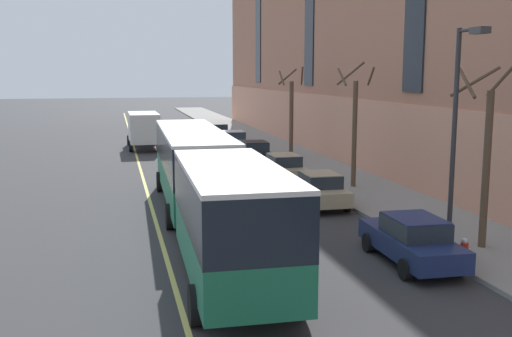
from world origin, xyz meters
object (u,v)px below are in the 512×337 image
at_px(parked_car_navy_2, 412,240).
at_px(parked_car_white_3, 233,141).
at_px(parked_car_black_4, 217,132).
at_px(parked_car_champagne_7, 319,189).
at_px(parked_car_black_6, 255,153).
at_px(street_tree_far_uptown, 354,125).
at_px(fire_hydrant, 464,249).
at_px(box_truck, 143,128).
at_px(street_tree_far_downtown, 291,112).
at_px(street_lamp, 459,118).
at_px(parked_car_champagne_1, 283,168).
at_px(city_bus, 204,179).
at_px(street_tree_mid_block, 486,154).

relative_size(parked_car_navy_2, parked_car_white_3, 1.07).
xyz_separation_m(parked_car_black_4, parked_car_champagne_7, (0.05, -27.01, 0.00)).
bearing_deg(parked_car_black_6, parked_car_black_4, 90.38).
distance_m(street_tree_far_uptown, fire_hydrant, 12.88).
xyz_separation_m(parked_car_champagne_7, fire_hydrant, (1.67, -9.01, -0.29)).
height_order(box_truck, street_tree_far_downtown, street_tree_far_downtown).
bearing_deg(street_lamp, parked_car_champagne_7, 102.29).
xyz_separation_m(parked_car_champagne_1, street_tree_far_downtown, (2.98, 8.44, 2.48)).
relative_size(parked_car_black_4, parked_car_black_6, 0.96).
distance_m(parked_car_black_6, parked_car_champagne_7, 12.85).
distance_m(street_tree_far_uptown, street_tree_far_downtown, 11.26).
xyz_separation_m(parked_car_champagne_1, fire_hydrant, (1.56, -15.30, -0.29)).
height_order(parked_car_champagne_1, box_truck, box_truck).
height_order(parked_car_black_6, street_lamp, street_lamp).
bearing_deg(parked_car_navy_2, street_tree_far_downtown, 82.67).
distance_m(parked_car_black_4, box_truck, 7.96).
distance_m(city_bus, street_tree_mid_block, 10.00).
bearing_deg(parked_car_navy_2, street_lamp, 13.27).
bearing_deg(box_truck, parked_car_champagne_1, -67.49).
bearing_deg(street_tree_far_downtown, parked_car_champagne_7, -101.86).
xyz_separation_m(parked_car_white_3, parked_car_champagne_7, (-0.06, -20.12, -0.00)).
distance_m(box_truck, street_tree_far_uptown, 21.64).
height_order(city_bus, street_lamp, street_lamp).
bearing_deg(fire_hydrant, street_tree_far_downtown, 86.58).
xyz_separation_m(city_bus, box_truck, (-0.99, 25.84, -0.37)).
bearing_deg(parked_car_black_4, parked_car_champagne_1, -89.53).
bearing_deg(street_tree_mid_block, parked_car_white_3, 96.21).
bearing_deg(street_lamp, fire_hydrant, -96.60).
bearing_deg(parked_car_navy_2, parked_car_black_4, 90.25).
xyz_separation_m(parked_car_champagne_1, parked_car_black_6, (-0.08, 6.56, 0.00)).
distance_m(parked_car_white_3, street_lamp, 28.56).
relative_size(parked_car_white_3, fire_hydrant, 5.99).
height_order(street_tree_mid_block, street_lamp, street_lamp).
distance_m(parked_car_champagne_1, street_tree_mid_block, 14.58).
bearing_deg(street_tree_mid_block, street_lamp, -163.35).
bearing_deg(parked_car_champagne_1, city_bus, -121.60).
relative_size(parked_car_white_3, parked_car_black_4, 0.99).
distance_m(street_lamp, fire_hydrant, 4.15).
distance_m(street_tree_far_uptown, street_lamp, 11.75).
xyz_separation_m(parked_car_black_6, street_lamp, (1.74, -21.00, 3.77)).
relative_size(parked_car_navy_2, street_tree_far_uptown, 0.72).
distance_m(parked_car_champagne_1, parked_car_champagne_7, 6.29).
bearing_deg(street_tree_far_downtown, street_tree_far_uptown, -89.97).
height_order(parked_car_champagne_1, fire_hydrant, parked_car_champagne_1).
relative_size(parked_car_white_3, street_tree_far_downtown, 0.69).
xyz_separation_m(parked_car_black_4, parked_car_black_6, (0.09, -14.16, 0.00)).
bearing_deg(parked_car_champagne_7, parked_car_black_6, 89.83).
xyz_separation_m(parked_car_black_6, parked_car_champagne_7, (-0.04, -12.85, -0.00)).
height_order(parked_car_navy_2, parked_car_champagne_7, same).
distance_m(city_bus, street_tree_far_uptown, 11.08).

